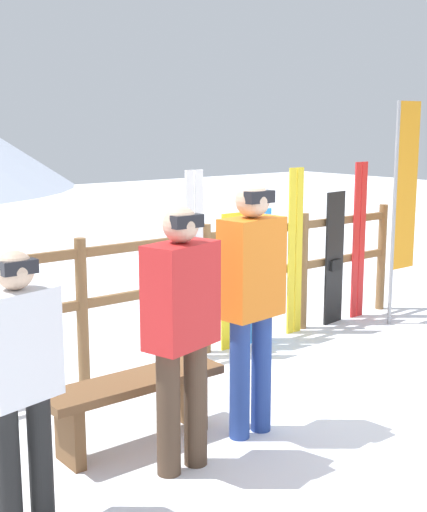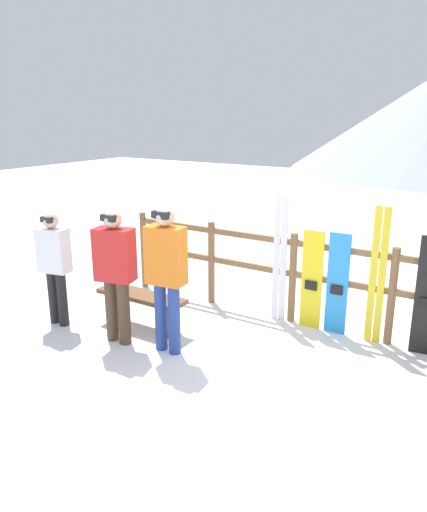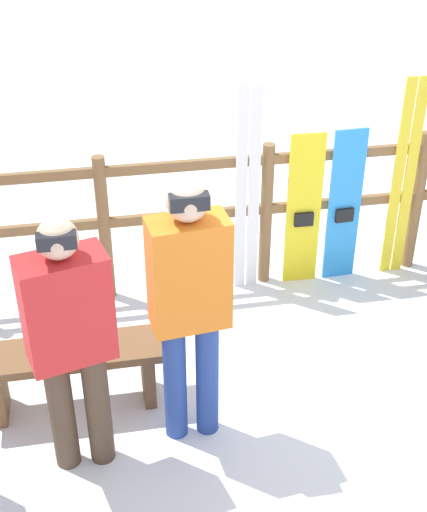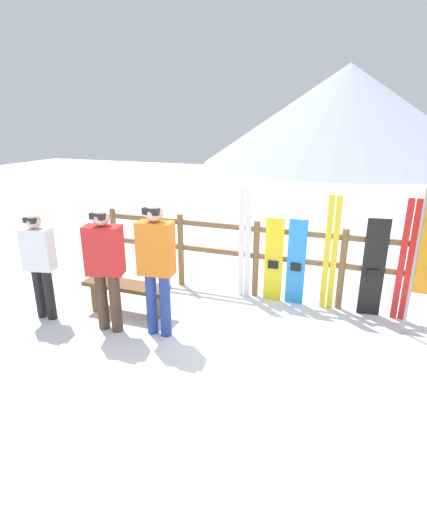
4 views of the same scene
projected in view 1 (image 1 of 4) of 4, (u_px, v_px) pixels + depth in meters
The scene contains 13 objects.
ground_plane at pixel (344, 408), 5.61m from camera, with size 40.00×40.00×0.00m, color white.
fence at pixel (206, 278), 6.84m from camera, with size 5.43×0.10×1.26m.
bench at pixel (134, 396), 4.92m from camera, with size 1.32×0.36×0.48m.
person_red at pixel (181, 322), 4.44m from camera, with size 0.53×0.37×1.71m.
person_white at pixel (20, 373), 3.77m from camera, with size 0.46×0.31×1.56m.
person_orange at pixel (252, 291), 4.95m from camera, with size 0.48×0.30×1.81m.
ski_pair_white at pixel (194, 266), 6.66m from camera, with size 0.19×0.02×1.79m.
snowboard_yellow at pixel (234, 282), 6.99m from camera, with size 0.29×0.06×1.35m.
snowboard_blue at pixel (260, 277), 7.21m from camera, with size 0.28×0.06×1.37m.
ski_pair_yellow at pixel (295, 252), 7.48m from camera, with size 0.19×0.02×1.76m.
snowboard_black_stripe at pixel (334, 259), 7.88m from camera, with size 0.32×0.09×1.47m.
ski_pair_red at pixel (359, 241), 8.10m from camera, with size 0.20×0.02×1.78m.
rental_flag at pixel (402, 196), 7.79m from camera, with size 0.40×0.04×2.44m.
Camera 1 is at (-4.11, -3.49, 2.21)m, focal length 50.00 mm.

